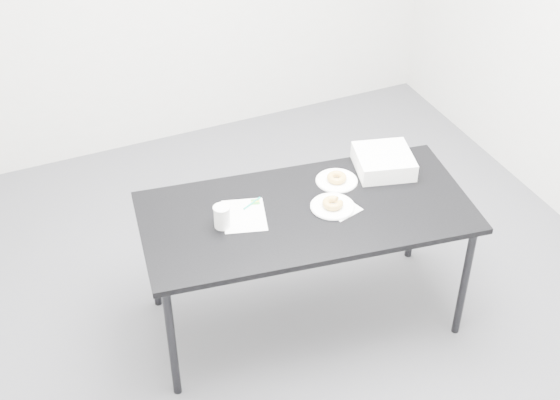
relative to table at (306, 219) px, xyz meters
name	(u,v)px	position (x,y,z in m)	size (l,w,h in m)	color
floor	(284,308)	(-0.07, 0.11, -0.70)	(4.00, 4.00, 0.00)	#48484D
table	(306,219)	(0.00, 0.00, 0.00)	(1.75, 1.00, 0.76)	black
scorecard	(244,215)	(-0.30, 0.08, 0.06)	(0.21, 0.27, 0.00)	white
logo_patch	(255,202)	(-0.21, 0.16, 0.06)	(0.04, 0.04, 0.00)	green
pen	(252,203)	(-0.23, 0.16, 0.06)	(0.01, 0.01, 0.12)	#0E9B81
napkin	(341,208)	(0.17, -0.06, 0.06)	(0.16, 0.16, 0.00)	white
plate_near	(333,206)	(0.13, -0.03, 0.06)	(0.23, 0.23, 0.01)	white
donut_near	(333,203)	(0.13, -0.03, 0.08)	(0.11, 0.11, 0.04)	gold
plate_far	(337,181)	(0.25, 0.16, 0.06)	(0.22, 0.22, 0.01)	white
donut_far	(337,178)	(0.25, 0.16, 0.08)	(0.10, 0.10, 0.03)	gold
coffee_cup	(222,217)	(-0.43, 0.05, 0.12)	(0.08, 0.08, 0.12)	white
cup_lid	(365,160)	(0.48, 0.27, 0.06)	(0.09, 0.09, 0.01)	silver
bakery_box	(384,161)	(0.53, 0.16, 0.11)	(0.29, 0.29, 0.10)	white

